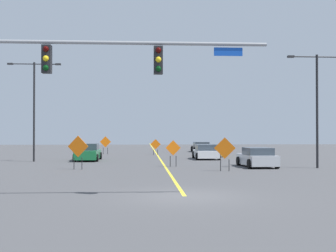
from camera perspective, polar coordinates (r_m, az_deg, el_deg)
The scene contains 15 objects.
ground at distance 16.60m, azimuth 2.21°, elevation -9.22°, with size 138.70×138.70×0.00m, color #444447.
road_centre_stripe at distance 54.95m, azimuth -1.72°, elevation -3.35°, with size 0.16×77.06×0.01m.
traffic_signal_assembly at distance 16.84m, azimuth -15.11°, elevation 7.05°, with size 12.58×0.44×6.35m.
street_lamp_near_right at distance 37.66m, azimuth -17.19°, elevation 3.04°, with size 4.37×0.24×8.24m.
street_lamp_far_right at distance 31.12m, azimuth 19.00°, elevation 3.28°, with size 4.06×0.24×7.70m.
construction_sign_left_shoulder at distance 48.54m, azimuth -8.22°, elevation -2.20°, with size 1.23×0.14×1.98m.
construction_sign_right_lane at distance 28.93m, azimuth -11.74°, elevation -2.84°, with size 1.37×0.37×2.20m.
construction_sign_left_lane at distance 30.58m, azimuth 0.68°, elevation -3.14°, with size 1.08×0.17×1.86m.
construction_sign_right_shoulder at distance 46.58m, azimuth -1.65°, elevation -2.52°, with size 1.11×0.09×1.70m.
construction_sign_median_far at distance 27.30m, azimuth 7.47°, elevation -3.11°, with size 1.33×0.28×2.11m.
car_black_distant at distance 53.72m, azimuth 4.36°, elevation -2.78°, with size 2.17×4.02×1.23m.
car_silver_near at distance 30.98m, azimuth 11.64°, elevation -4.11°, with size 2.22×4.16×1.36m.
car_green_passing at distance 37.94m, azimuth -10.46°, elevation -3.47°, with size 2.07×4.51×1.46m.
car_white_far at distance 39.39m, azimuth 4.99°, elevation -3.42°, with size 2.16×4.19×1.34m.
car_yellow_mid at distance 44.19m, azimuth 5.73°, elevation -3.21°, with size 2.19×4.64×1.19m.
Camera 1 is at (-1.60, -16.34, 2.42)m, focal length 46.37 mm.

